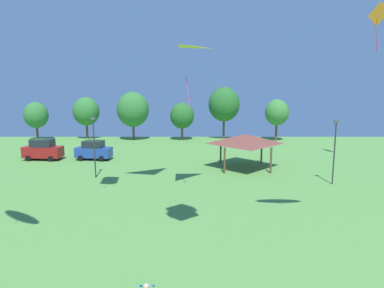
{
  "coord_description": "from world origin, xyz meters",
  "views": [
    {
      "loc": [
        0.44,
        1.91,
        8.4
      ],
      "look_at": [
        0.5,
        14.72,
        6.27
      ],
      "focal_mm": 32.0,
      "sensor_mm": 36.0,
      "label": 1
    }
  ],
  "objects_px": {
    "kite_flying_4": "(178,62)",
    "treeline_tree_5": "(275,112)",
    "treeline_tree_2": "(131,110)",
    "parked_car_second_from_left": "(92,150)",
    "parked_car_leftmost": "(41,150)",
    "light_post_0": "(93,144)",
    "treeline_tree_3": "(180,116)",
    "treeline_tree_0": "(34,115)",
    "treeline_tree_4": "(222,104)",
    "treeline_tree_1": "(84,112)",
    "park_pavilion": "(243,139)",
    "light_post_1": "(333,148)",
    "kite_flying_7": "(376,16)"
  },
  "relations": [
    {
      "from": "light_post_0",
      "to": "treeline_tree_1",
      "type": "height_order",
      "value": "treeline_tree_1"
    },
    {
      "from": "treeline_tree_2",
      "to": "treeline_tree_3",
      "type": "xyz_separation_m",
      "value": [
        7.84,
        -0.18,
        -0.98
      ]
    },
    {
      "from": "light_post_0",
      "to": "treeline_tree_3",
      "type": "xyz_separation_m",
      "value": [
        7.5,
        23.17,
        0.67
      ]
    },
    {
      "from": "parked_car_second_from_left",
      "to": "treeline_tree_2",
      "type": "distance_m",
      "value": 15.96
    },
    {
      "from": "kite_flying_7",
      "to": "parked_car_leftmost",
      "type": "relative_size",
      "value": 1.11
    },
    {
      "from": "park_pavilion",
      "to": "treeline_tree_3",
      "type": "xyz_separation_m",
      "value": [
        -7.08,
        19.28,
        0.83
      ]
    },
    {
      "from": "treeline_tree_3",
      "to": "kite_flying_4",
      "type": "bearing_deg",
      "value": -88.72
    },
    {
      "from": "treeline_tree_1",
      "to": "treeline_tree_5",
      "type": "bearing_deg",
      "value": -4.29
    },
    {
      "from": "treeline_tree_3",
      "to": "kite_flying_7",
      "type": "bearing_deg",
      "value": -40.5
    },
    {
      "from": "treeline_tree_3",
      "to": "park_pavilion",
      "type": "bearing_deg",
      "value": -69.84
    },
    {
      "from": "kite_flying_7",
      "to": "kite_flying_4",
      "type": "bearing_deg",
      "value": -153.19
    },
    {
      "from": "park_pavilion",
      "to": "parked_car_leftmost",
      "type": "bearing_deg",
      "value": 169.96
    },
    {
      "from": "treeline_tree_3",
      "to": "light_post_0",
      "type": "bearing_deg",
      "value": -107.93
    },
    {
      "from": "kite_flying_7",
      "to": "parked_car_second_from_left",
      "type": "height_order",
      "value": "kite_flying_7"
    },
    {
      "from": "park_pavilion",
      "to": "light_post_1",
      "type": "xyz_separation_m",
      "value": [
        6.83,
        -6.15,
        0.13
      ]
    },
    {
      "from": "treeline_tree_2",
      "to": "park_pavilion",
      "type": "bearing_deg",
      "value": -52.52
    },
    {
      "from": "kite_flying_4",
      "to": "treeline_tree_5",
      "type": "height_order",
      "value": "kite_flying_4"
    },
    {
      "from": "kite_flying_7",
      "to": "treeline_tree_5",
      "type": "distance_m",
      "value": 21.18
    },
    {
      "from": "parked_car_leftmost",
      "to": "light_post_0",
      "type": "bearing_deg",
      "value": -38.49
    },
    {
      "from": "treeline_tree_2",
      "to": "treeline_tree_1",
      "type": "bearing_deg",
      "value": 169.68
    },
    {
      "from": "parked_car_leftmost",
      "to": "park_pavilion",
      "type": "relative_size",
      "value": 0.75
    },
    {
      "from": "parked_car_leftmost",
      "to": "park_pavilion",
      "type": "height_order",
      "value": "park_pavilion"
    },
    {
      "from": "light_post_1",
      "to": "light_post_0",
      "type": "bearing_deg",
      "value": 173.98
    },
    {
      "from": "parked_car_second_from_left",
      "to": "treeline_tree_4",
      "type": "height_order",
      "value": "treeline_tree_4"
    },
    {
      "from": "light_post_1",
      "to": "treeline_tree_3",
      "type": "height_order",
      "value": "treeline_tree_3"
    },
    {
      "from": "light_post_0",
      "to": "treeline_tree_2",
      "type": "distance_m",
      "value": 23.41
    },
    {
      "from": "treeline_tree_1",
      "to": "treeline_tree_3",
      "type": "distance_m",
      "value": 15.86
    },
    {
      "from": "parked_car_leftmost",
      "to": "treeline_tree_4",
      "type": "bearing_deg",
      "value": 41.98
    },
    {
      "from": "kite_flying_7",
      "to": "light_post_0",
      "type": "xyz_separation_m",
      "value": [
        -28.23,
        -5.46,
        -12.42
      ]
    },
    {
      "from": "light_post_0",
      "to": "treeline_tree_0",
      "type": "distance_m",
      "value": 27.83
    },
    {
      "from": "parked_car_second_from_left",
      "to": "treeline_tree_2",
      "type": "relative_size",
      "value": 0.55
    },
    {
      "from": "light_post_0",
      "to": "treeline_tree_3",
      "type": "distance_m",
      "value": 24.36
    },
    {
      "from": "treeline_tree_3",
      "to": "treeline_tree_4",
      "type": "bearing_deg",
      "value": 14.64
    },
    {
      "from": "parked_car_second_from_left",
      "to": "kite_flying_7",
      "type": "bearing_deg",
      "value": 2.74
    },
    {
      "from": "kite_flying_4",
      "to": "treeline_tree_4",
      "type": "xyz_separation_m",
      "value": [
        6.21,
        29.65,
        -4.68
      ]
    },
    {
      "from": "kite_flying_7",
      "to": "treeline_tree_2",
      "type": "bearing_deg",
      "value": 147.95
    },
    {
      "from": "light_post_1",
      "to": "treeline_tree_4",
      "type": "bearing_deg",
      "value": 104.57
    },
    {
      "from": "light_post_0",
      "to": "treeline_tree_5",
      "type": "bearing_deg",
      "value": 45.07
    },
    {
      "from": "parked_car_leftmost",
      "to": "treeline_tree_0",
      "type": "distance_m",
      "value": 16.96
    },
    {
      "from": "park_pavilion",
      "to": "treeline_tree_4",
      "type": "bearing_deg",
      "value": 90.65
    },
    {
      "from": "treeline_tree_1",
      "to": "treeline_tree_3",
      "type": "relative_size",
      "value": 1.13
    },
    {
      "from": "treeline_tree_0",
      "to": "treeline_tree_5",
      "type": "bearing_deg",
      "value": -0.72
    },
    {
      "from": "park_pavilion",
      "to": "kite_flying_4",
      "type": "bearing_deg",
      "value": -126.91
    },
    {
      "from": "treeline_tree_4",
      "to": "treeline_tree_0",
      "type": "bearing_deg",
      "value": -176.22
    },
    {
      "from": "treeline_tree_2",
      "to": "parked_car_second_from_left",
      "type": "bearing_deg",
      "value": -97.68
    },
    {
      "from": "kite_flying_7",
      "to": "treeline_tree_3",
      "type": "distance_m",
      "value": 29.69
    },
    {
      "from": "kite_flying_4",
      "to": "treeline_tree_5",
      "type": "bearing_deg",
      "value": 62.23
    },
    {
      "from": "park_pavilion",
      "to": "light_post_1",
      "type": "distance_m",
      "value": 9.19
    },
    {
      "from": "treeline_tree_0",
      "to": "light_post_0",
      "type": "bearing_deg",
      "value": -55.65
    },
    {
      "from": "treeline_tree_1",
      "to": "parked_car_leftmost",
      "type": "bearing_deg",
      "value": -90.25
    }
  ]
}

